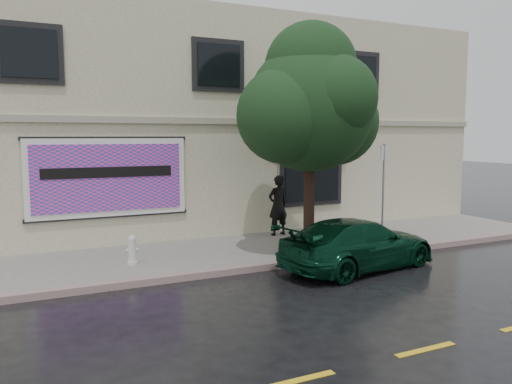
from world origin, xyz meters
name	(u,v)px	position (x,y,z in m)	size (l,w,h in m)	color
ground	(305,286)	(0.00, 0.00, 0.00)	(90.00, 90.00, 0.00)	black
sidewalk	(243,251)	(0.00, 3.25, 0.07)	(20.00, 3.50, 0.15)	gray
curb	(272,266)	(0.00, 1.50, 0.07)	(20.00, 0.18, 0.16)	gray
road_marking	(426,349)	(0.00, -3.50, 0.01)	(19.00, 0.12, 0.01)	gold
building	(179,127)	(0.00, 9.00, 3.50)	(20.00, 8.12, 7.00)	beige
billboard	(109,178)	(-3.20, 4.92, 2.05)	(4.30, 0.16, 2.20)	white
car	(358,244)	(1.87, 0.65, 0.61)	(1.84, 4.18, 1.22)	black
pedestrian	(278,205)	(1.70, 4.43, 1.07)	(0.67, 0.44, 1.83)	black
umbrella	(278,165)	(1.70, 4.43, 2.30)	(0.86, 0.86, 0.64)	black
street_tree	(310,109)	(1.43, 2.20, 3.86)	(3.27, 3.27, 5.36)	black
fire_hydrant	(132,250)	(-3.04, 2.83, 0.49)	(0.28, 0.27, 0.69)	silver
sign_pole	(383,182)	(4.48, 2.94, 1.81)	(0.34, 0.10, 2.78)	gray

